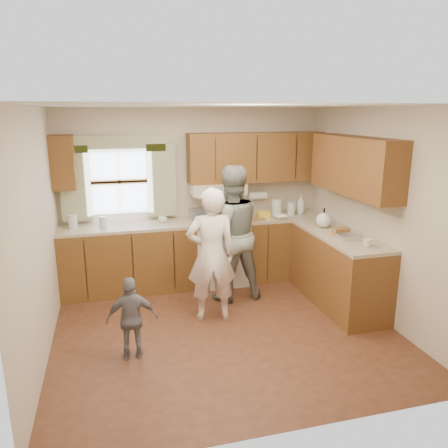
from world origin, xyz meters
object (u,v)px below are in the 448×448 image
object	(u,v)px
woman_left	(211,255)
woman_right	(230,234)
stove	(219,251)
child	(132,318)

from	to	relation	value
woman_left	woman_right	xyz separation A→B (m)	(0.38, 0.53, 0.09)
stove	woman_left	size ratio (longest dim) A/B	0.66
woman_right	child	size ratio (longest dim) A/B	2.06
woman_left	child	world-z (taller)	woman_left
stove	woman_right	bearing A→B (deg)	-89.42
woman_right	child	world-z (taller)	woman_right
woman_left	woman_right	bearing A→B (deg)	-118.54
woman_left	child	bearing A→B (deg)	41.21
woman_left	woman_right	size ratio (longest dim) A/B	0.90
woman_left	child	xyz separation A→B (m)	(-0.97, -0.66, -0.37)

